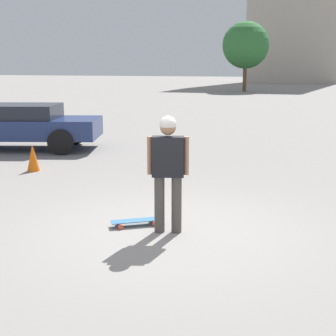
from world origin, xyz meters
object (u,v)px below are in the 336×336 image
skateboard (136,221)px  traffic_cone (33,157)px  person (168,165)px  car_parked_near (19,125)px

skateboard → traffic_cone: bearing=-70.4°
person → car_parked_near: (-6.48, 5.36, -0.29)m
skateboard → traffic_cone: 4.74m
skateboard → car_parked_near: bearing=-75.4°
car_parked_near → traffic_cone: bearing=113.8°
skateboard → car_parked_near: (-5.93, 5.25, 0.65)m
skateboard → person: bearing=135.4°
car_parked_near → person: bearing=123.0°
person → traffic_cone: 5.29m
person → car_parked_near: size_ratio=0.34×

